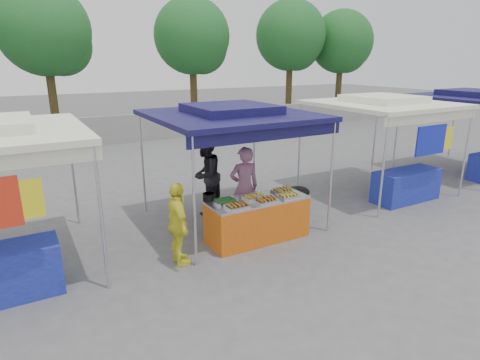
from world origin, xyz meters
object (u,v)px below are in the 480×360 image
wok_burner (298,201)px  vendor_woman (244,187)px  helper_man (206,175)px  cooking_pot (209,197)px  customer_person (178,225)px  vendor_table (257,219)px

wok_burner → vendor_woman: (-1.13, 0.40, 0.39)m
wok_burner → helper_man: size_ratio=0.46×
vendor_woman → cooking_pot: bearing=29.5°
helper_man → customer_person: 2.55m
vendor_table → wok_burner: bearing=13.3°
vendor_table → vendor_woman: 0.83m
helper_man → vendor_woman: bearing=66.4°
vendor_table → customer_person: 1.77m
customer_person → wok_burner: bearing=-76.6°
cooking_pot → wok_burner: (2.09, -0.09, -0.43)m
vendor_woman → helper_man: 1.22m
vendor_table → vendor_woman: bearing=81.9°
vendor_table → cooking_pot: 1.07m
cooking_pot → wok_burner: 2.14m
cooking_pot → helper_man: size_ratio=0.13×
cooking_pot → wok_burner: bearing=-2.4°
wok_burner → customer_person: 3.01m
cooking_pot → customer_person: size_ratio=0.16×
wok_burner → vendor_woman: size_ratio=0.47×
vendor_table → wok_burner: size_ratio=2.41×
wok_burner → customer_person: (-2.95, -0.49, 0.25)m
vendor_table → customer_person: (-1.73, -0.21, 0.32)m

